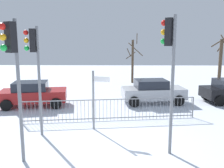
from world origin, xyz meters
TOP-DOWN VIEW (x-y plane):
  - ground_plane at (0.00, 0.00)m, footprint 60.00×60.00m
  - traffic_light_foreground_right at (-2.99, 1.20)m, footprint 0.57×0.35m
  - traffic_light_foreground_left at (-2.86, -1.19)m, footprint 0.44×0.50m
  - traffic_light_rear_right at (2.00, -0.33)m, footprint 0.47×0.47m
  - direction_sign_post at (-0.68, 1.92)m, footprint 0.76×0.28m
  - pedestrian_guard_railing at (-0.04, 3.17)m, footprint 8.38×1.17m
  - car_silver_far at (2.50, 6.66)m, footprint 3.98×2.31m
  - car_red_near at (-4.69, 5.81)m, footprint 4.02×2.41m
  - bare_tree_left at (1.73, 14.10)m, footprint 1.49×1.51m
  - bare_tree_centre at (10.71, 16.82)m, footprint 1.68×1.46m

SIDE VIEW (x-z plane):
  - ground_plane at x=0.00m, z-range 0.00..0.00m
  - pedestrian_guard_railing at x=-0.04m, z-range 0.02..1.09m
  - car_silver_far at x=2.50m, z-range 0.03..1.50m
  - car_red_near at x=-4.69m, z-range 0.03..1.50m
  - direction_sign_post at x=-0.68m, z-range 0.17..2.77m
  - bare_tree_left at x=1.73m, z-range -0.13..4.33m
  - bare_tree_centre at x=10.71m, z-range -0.02..4.38m
  - traffic_light_foreground_right at x=-2.99m, z-range 1.03..5.45m
  - traffic_light_foreground_left at x=-2.86m, z-range 1.05..5.57m
  - traffic_light_rear_right at x=2.00m, z-range 1.09..5.79m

